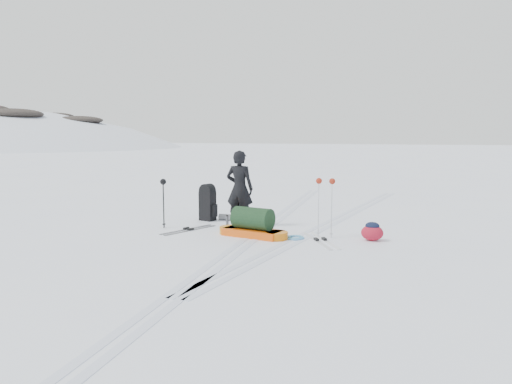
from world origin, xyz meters
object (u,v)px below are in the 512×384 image
Objects in this scene: expedition_rucksack at (210,204)px; ski_poles_black at (163,188)px; skier at (240,189)px; pulk_sled at (253,225)px.

ski_poles_black is at bearing -101.59° from expedition_rucksack.
ski_poles_black is (-0.66, -1.33, 0.54)m from expedition_rucksack.
skier is 1.73× the size of expedition_rucksack.
ski_poles_black is at bearing 24.84° from skier.
pulk_sled is 2.40m from expedition_rucksack.
ski_poles_black is at bearing -174.09° from pulk_sled.
skier is 1.88m from ski_poles_black.
pulk_sled is 2.56m from ski_poles_black.
skier is 1.30m from expedition_rucksack.
ski_poles_black reaches higher than pulk_sled.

